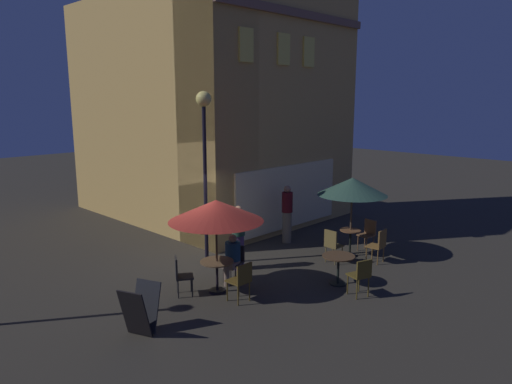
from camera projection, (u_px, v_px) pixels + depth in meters
ground_plane at (206, 276)px, 12.00m from camera, size 60.00×60.00×0.00m
cafe_building at (206, 112)px, 16.32m from camera, size 7.00×8.95×7.99m
street_lamp_near_corner at (204, 135)px, 12.23m from camera, size 0.40×0.40×4.65m
menu_sandwich_board at (140, 310)px, 8.96m from camera, size 0.82×0.76×0.97m
cafe_table_0 at (217, 269)px, 10.92m from camera, size 0.78×0.78×0.76m
cafe_table_1 at (350, 239)px, 13.46m from camera, size 0.60×0.60×0.78m
cafe_table_2 at (338, 263)px, 11.39m from camera, size 0.79×0.79×0.73m
patio_umbrella_0 at (216, 211)px, 10.65m from camera, size 2.18×2.18×2.21m
patio_umbrella_1 at (352, 187)px, 13.17m from camera, size 1.96×1.96×2.29m
cafe_chair_0 at (180, 273)px, 10.75m from camera, size 0.55×0.55×0.93m
cafe_chair_1 at (241, 278)px, 10.37m from camera, size 0.44×0.44×0.91m
cafe_chair_2 at (235, 259)px, 11.63m from camera, size 0.52×0.52×0.90m
cafe_chair_3 at (332, 243)px, 12.88m from camera, size 0.41×0.41×0.94m
cafe_chair_4 at (379, 243)px, 12.89m from camera, size 0.45×0.45×0.95m
cafe_chair_5 at (368, 232)px, 13.94m from camera, size 0.45×0.45×0.93m
cafe_chair_6 at (361, 274)px, 10.66m from camera, size 0.53×0.53×0.90m
patron_seated_0 at (232, 255)px, 11.48m from camera, size 0.55×0.46×1.21m
patron_standing_1 at (287, 214)px, 14.68m from camera, size 0.34×0.34×1.82m
patron_standing_2 at (238, 238)px, 12.35m from camera, size 0.34×0.34×1.73m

